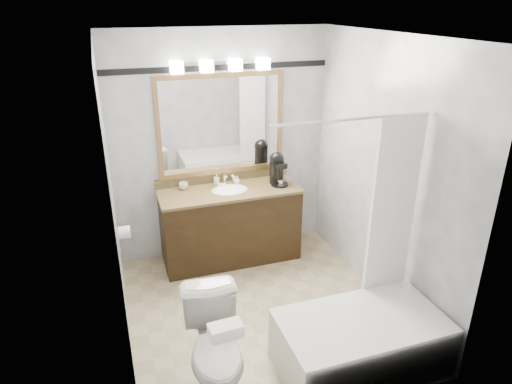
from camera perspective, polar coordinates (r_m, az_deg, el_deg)
room at (r=3.88m, az=0.54°, el=0.26°), size 2.42×2.62×2.52m
vanity at (r=5.10m, az=-3.24°, el=-3.92°), size 1.53×0.58×0.97m
mirror at (r=4.97m, az=-4.35°, el=8.37°), size 1.40×0.04×1.10m
vanity_light_bar at (r=4.80m, az=-4.41°, el=15.55°), size 1.02×0.14×0.12m
accent_stripe at (r=4.86m, az=-4.60°, el=15.25°), size 2.40×0.01×0.06m
bathtub at (r=3.91m, az=13.12°, el=-16.95°), size 1.30×0.75×1.96m
tp_roll at (r=4.54m, az=-16.13°, el=-4.86°), size 0.11×0.12×0.12m
toilet at (r=3.54m, az=-5.03°, el=-19.03°), size 0.49×0.78×0.77m
tissue_box at (r=3.03m, az=-3.80°, el=-16.89°), size 0.22×0.13×0.09m
coffee_maker at (r=5.02m, az=2.65°, el=3.04°), size 0.19×0.24×0.37m
cup_left at (r=4.98m, az=-9.05°, el=0.76°), size 0.10×0.10×0.08m
soap_bottle_a at (r=5.05m, az=-4.95°, el=1.55°), size 0.06×0.06×0.12m
soap_bottle_b at (r=5.07m, az=-2.41°, el=1.53°), size 0.09×0.09×0.09m
soap_bar at (r=5.02m, az=-4.29°, el=0.87°), size 0.09×0.06×0.03m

